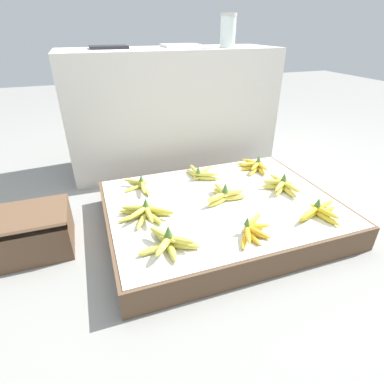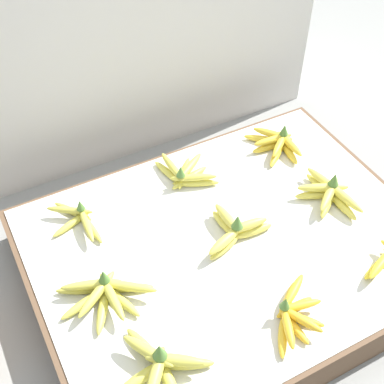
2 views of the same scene
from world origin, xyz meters
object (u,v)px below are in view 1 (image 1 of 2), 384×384
(banana_bunch_front_midright, at_px, (319,211))
(banana_bunch_back_midright, at_px, (255,166))
(banana_bunch_middle_midleft, at_px, (224,195))
(banana_bunch_back_midleft, at_px, (201,174))
(banana_bunch_back_left, at_px, (139,185))
(wooden_crate, at_px, (33,232))
(foam_tray_white, at_px, (181,45))
(glass_jar, at_px, (228,30))
(banana_bunch_middle_midright, at_px, (282,185))
(banana_bunch_front_left, at_px, (168,242))
(banana_bunch_front_midleft, at_px, (253,230))
(banana_bunch_middle_left, at_px, (145,213))

(banana_bunch_front_midright, distance_m, banana_bunch_back_midright, 0.58)
(banana_bunch_middle_midleft, height_order, banana_bunch_back_midright, banana_bunch_middle_midleft)
(banana_bunch_back_midleft, bearing_deg, banana_bunch_middle_midleft, -86.99)
(banana_bunch_middle_midleft, relative_size, banana_bunch_back_left, 1.04)
(wooden_crate, relative_size, foam_tray_white, 1.36)
(banana_bunch_back_left, height_order, glass_jar, glass_jar)
(banana_bunch_back_left, xyz_separation_m, banana_bunch_back_midright, (0.75, 0.01, 0.01))
(banana_bunch_middle_midleft, bearing_deg, foam_tray_white, 85.34)
(wooden_crate, xyz_separation_m, banana_bunch_back_left, (0.55, 0.19, 0.06))
(banana_bunch_middle_midright, relative_size, banana_bunch_back_left, 1.05)
(wooden_crate, bearing_deg, banana_bunch_front_midright, -16.26)
(banana_bunch_back_left, bearing_deg, banana_bunch_front_left, -88.48)
(banana_bunch_front_midleft, distance_m, banana_bunch_back_left, 0.71)
(banana_bunch_front_midleft, distance_m, foam_tray_white, 1.46)
(banana_bunch_front_midright, xyz_separation_m, glass_jar, (-0.02, 1.08, 0.76))
(banana_bunch_front_midright, xyz_separation_m, banana_bunch_back_midleft, (-0.39, 0.60, -0.00))
(wooden_crate, distance_m, banana_bunch_back_midright, 1.31)
(glass_jar, xyz_separation_m, foam_tray_white, (-0.27, 0.19, -0.09))
(banana_bunch_front_midleft, xyz_separation_m, banana_bunch_back_left, (-0.39, 0.60, -0.00))
(banana_bunch_middle_midright, bearing_deg, glass_jar, 90.65)
(banana_bunch_back_left, bearing_deg, banana_bunch_back_midleft, 3.18)
(wooden_crate, distance_m, banana_bunch_front_midright, 1.38)
(banana_bunch_middle_left, bearing_deg, banana_bunch_back_midright, 21.49)
(banana_bunch_back_midleft, bearing_deg, glass_jar, 53.14)
(banana_bunch_front_midright, bearing_deg, banana_bunch_middle_midleft, 141.40)
(banana_bunch_middle_left, distance_m, glass_jar, 1.36)
(wooden_crate, relative_size, banana_bunch_front_midleft, 1.68)
(banana_bunch_middle_left, bearing_deg, banana_bunch_back_midleft, 37.94)
(banana_bunch_back_midleft, distance_m, foam_tray_white, 0.96)
(banana_bunch_middle_midright, distance_m, banana_bunch_back_midright, 0.29)
(banana_bunch_back_left, distance_m, banana_bunch_back_midright, 0.75)
(wooden_crate, xyz_separation_m, glass_jar, (1.30, 0.70, 0.83))
(glass_jar, bearing_deg, foam_tray_white, 145.50)
(banana_bunch_front_midright, bearing_deg, banana_bunch_front_midleft, -176.82)
(wooden_crate, xyz_separation_m, banana_bunch_front_midright, (1.32, -0.39, 0.07))
(banana_bunch_front_midleft, relative_size, glass_jar, 0.99)
(banana_bunch_back_midleft, relative_size, banana_bunch_back_midright, 0.91)
(banana_bunch_back_left, xyz_separation_m, banana_bunch_back_midleft, (0.38, 0.02, 0.00))
(banana_bunch_back_midright, bearing_deg, foam_tray_white, 111.45)
(banana_bunch_front_midleft, xyz_separation_m, foam_tray_white, (0.08, 1.29, 0.67))
(banana_bunch_back_midright, relative_size, foam_tray_white, 0.91)
(wooden_crate, height_order, banana_bunch_back_left, banana_bunch_back_left)
(glass_jar, bearing_deg, banana_bunch_back_midright, -89.98)
(banana_bunch_front_left, xyz_separation_m, banana_bunch_back_midright, (0.73, 0.57, -0.00))
(banana_bunch_front_midright, distance_m, glass_jar, 1.32)
(banana_bunch_front_left, relative_size, glass_jar, 1.31)
(wooden_crate, distance_m, banana_bunch_middle_midright, 1.31)
(banana_bunch_front_midright, relative_size, banana_bunch_middle_midright, 1.05)
(banana_bunch_middle_midright, distance_m, banana_bunch_back_midleft, 0.48)
(banana_bunch_middle_midright, relative_size, glass_jar, 1.22)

